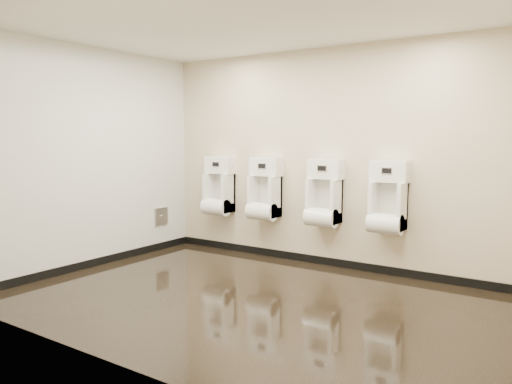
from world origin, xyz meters
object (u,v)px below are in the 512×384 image
Objects in this scene: urinal_0 at (219,190)px; urinal_3 at (388,203)px; access_panel at (161,216)px; urinal_2 at (324,198)px; urinal_1 at (264,194)px.

urinal_0 is 1.00× the size of urinal_3.
urinal_2 reaches higher than access_panel.
urinal_1 is at bearing 180.00° from urinal_2.
urinal_0 is at bearing 180.00° from urinal_3.
urinal_3 is at bearing 0.00° from urinal_2.
access_panel is 2.54m from urinal_2.
access_panel is 0.30× the size of urinal_3.
urinal_3 is at bearing 0.00° from urinal_1.
urinal_0 is at bearing 180.00° from urinal_2.
urinal_2 and urinal_3 have the same top height.
urinal_2 is at bearing 9.20° from access_panel.
urinal_0 is 1.70m from urinal_2.
urinal_3 is (1.73, 0.00, 0.00)m from urinal_1.
urinal_1 is 1.00× the size of urinal_3.
urinal_1 and urinal_2 have the same top height.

